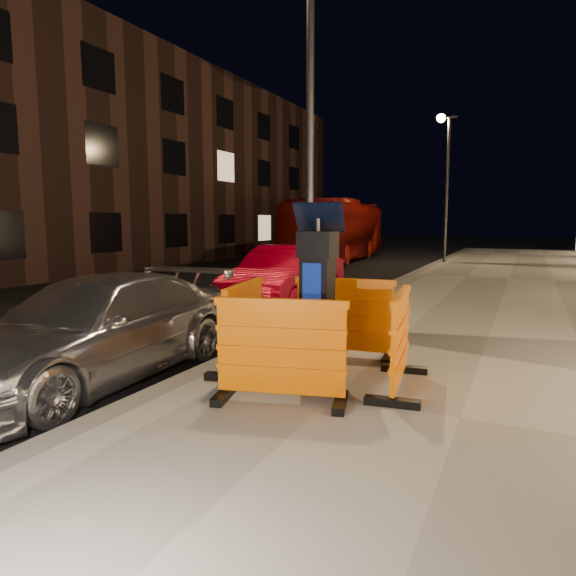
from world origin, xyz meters
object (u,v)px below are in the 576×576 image
at_px(barrier_back, 344,318).
at_px(bus_doubledecker, 337,260).
at_px(car_silver, 98,378).
at_px(barrier_front, 281,351).
at_px(car_red, 286,307).
at_px(barrier_bldgside, 400,340).
at_px(parking_kiosk, 317,297).
at_px(barrier_kerbside, 245,325).

distance_m(barrier_back, bus_doubledecker, 18.28).
distance_m(car_silver, bus_doubledecker, 19.25).
height_order(barrier_front, barrier_back, same).
distance_m(car_silver, car_red, 5.69).
relative_size(car_red, bus_doubledecker, 0.40).
relative_size(barrier_back, barrier_bldgside, 1.00).
xyz_separation_m(barrier_bldgside, bus_doubledecker, (-7.17, 18.13, -0.67)).
relative_size(barrier_back, bus_doubledecker, 0.13).
xyz_separation_m(barrier_front, barrier_back, (0.00, 1.90, 0.00)).
height_order(parking_kiosk, barrier_bldgside, parking_kiosk).
bearing_deg(car_silver, barrier_front, -5.40).
bearing_deg(barrier_kerbside, barrier_back, -55.90).
bearing_deg(parking_kiosk, barrier_back, 81.10).
xyz_separation_m(parking_kiosk, barrier_back, (0.00, 0.95, -0.41)).
xyz_separation_m(parking_kiosk, car_red, (-2.70, 4.91, -1.08)).
relative_size(barrier_bldgside, car_red, 0.32).
bearing_deg(barrier_front, bus_doubledecker, 94.16).
distance_m(barrier_back, car_red, 4.84).
distance_m(parking_kiosk, barrier_bldgside, 1.04).
height_order(barrier_front, bus_doubledecker, bus_doubledecker).
bearing_deg(barrier_back, barrier_bldgside, -50.90).
bearing_deg(car_red, barrier_bldgside, -55.54).
distance_m(parking_kiosk, barrier_front, 1.04).
distance_m(barrier_back, car_silver, 3.19).
xyz_separation_m(parking_kiosk, barrier_front, (0.00, -0.95, -0.41)).
bearing_deg(barrier_front, car_red, 100.86).
xyz_separation_m(barrier_back, barrier_kerbside, (-0.95, -0.95, 0.00)).
bearing_deg(parking_kiosk, car_red, 109.93).
bearing_deg(bus_doubledecker, barrier_bldgside, -73.17).
bearing_deg(barrier_bldgside, barrier_back, 38.10).
bearing_deg(barrier_back, car_silver, -152.26).
bearing_deg(barrier_back, bus_doubledecker, 104.01).
relative_size(barrier_kerbside, bus_doubledecker, 0.13).
height_order(barrier_front, car_red, barrier_front).
height_order(barrier_bldgside, car_silver, barrier_bldgside).
bearing_deg(parking_kiosk, car_silver, -172.21).
bearing_deg(car_red, car_silver, -91.16).
distance_m(barrier_front, barrier_bldgside, 1.34).
bearing_deg(bus_doubledecker, car_silver, -83.91).
bearing_deg(parking_kiosk, barrier_kerbside, 171.10).
bearing_deg(car_red, parking_kiosk, -63.36).
bearing_deg(car_silver, barrier_back, 31.99).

